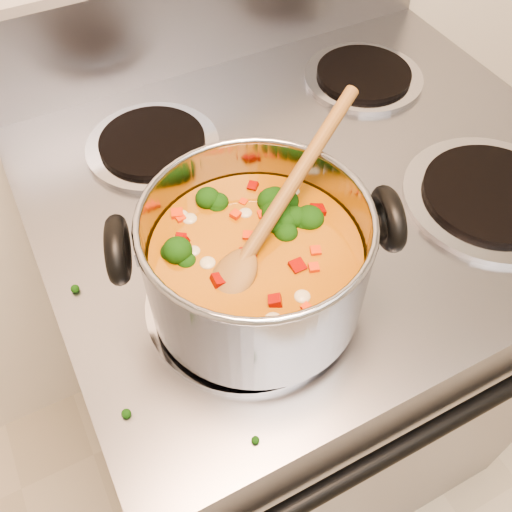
{
  "coord_description": "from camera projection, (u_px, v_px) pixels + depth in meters",
  "views": [
    {
      "loc": [
        -0.42,
        0.66,
        1.49
      ],
      "look_at": [
        -0.25,
        1.0,
        1.01
      ],
      "focal_mm": 40.0,
      "sensor_mm": 36.0,
      "label": 1
    }
  ],
  "objects": [
    {
      "name": "electric_range",
      "position": [
        296.0,
        332.0,
        1.18
      ],
      "size": [
        0.79,
        0.72,
        1.08
      ],
      "color": "gray",
      "rests_on": "ground"
    },
    {
      "name": "wooden_spoon",
      "position": [
        265.0,
        226.0,
        0.6
      ],
      "size": [
        0.26,
        0.17,
        0.11
      ],
      "rotation": [
        0.0,
        0.0,
        0.52
      ],
      "color": "brown",
      "rests_on": "stockpot"
    },
    {
      "name": "stockpot",
      "position": [
        255.0,
        262.0,
        0.62
      ],
      "size": [
        0.31,
        0.25,
        0.15
      ],
      "rotation": [
        0.0,
        0.0,
        -0.33
      ],
      "color": "gray",
      "rests_on": "electric_range"
    },
    {
      "name": "cooktop_crumbs",
      "position": [
        337.0,
        266.0,
        0.71
      ],
      "size": [
        0.19,
        0.34,
        0.01
      ],
      "color": "black",
      "rests_on": "electric_range"
    }
  ]
}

